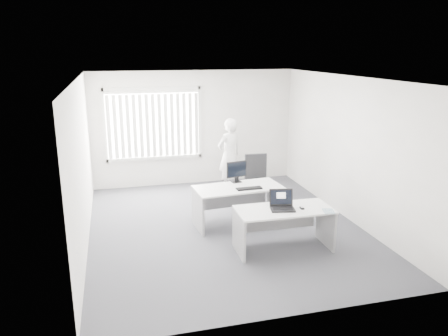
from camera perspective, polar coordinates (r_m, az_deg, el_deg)
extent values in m
plane|color=#4C4C53|center=(8.42, 0.11, -7.71)|extent=(6.00, 6.00, 0.00)
cube|color=silver|center=(10.84, -3.91, 5.22)|extent=(5.00, 0.02, 2.80)
cube|color=silver|center=(5.26, 8.45, -5.96)|extent=(5.00, 0.02, 2.80)
cube|color=silver|center=(7.75, -18.08, 0.41)|extent=(0.02, 6.00, 2.80)
cube|color=silver|center=(8.92, 15.85, 2.48)|extent=(0.02, 6.00, 2.80)
cube|color=white|center=(7.76, 0.12, 11.67)|extent=(5.00, 6.00, 0.02)
cube|color=silver|center=(10.64, -9.21, 5.69)|extent=(2.32, 0.06, 1.76)
cube|color=silver|center=(7.34, 7.87, -5.41)|extent=(1.61, 0.77, 0.03)
cube|color=#9A999C|center=(7.24, 1.95, -8.68)|extent=(0.05, 0.69, 0.70)
cube|color=#9A999C|center=(7.78, 13.15, -7.34)|extent=(0.05, 0.69, 0.70)
cube|color=silver|center=(8.32, 1.86, -2.57)|extent=(1.71, 0.92, 0.03)
cube|color=#9A999C|center=(8.20, -3.43, -5.65)|extent=(0.10, 0.71, 0.72)
cube|color=#9A999C|center=(8.76, 6.77, -4.36)|extent=(0.10, 0.71, 0.72)
cylinder|color=black|center=(9.40, 4.39, -4.97)|extent=(0.69, 0.69, 0.09)
cylinder|color=black|center=(9.33, 4.42, -3.79)|extent=(0.08, 0.08, 0.50)
cube|color=black|center=(9.25, 4.45, -2.33)|extent=(0.53, 0.53, 0.08)
cube|color=black|center=(9.36, 4.14, 0.09)|extent=(0.48, 0.10, 0.59)
imported|color=white|center=(10.28, 0.70, 1.69)|extent=(0.75, 0.64, 1.75)
cube|color=silver|center=(7.36, 10.98, -5.37)|extent=(0.32, 0.26, 0.00)
cube|color=white|center=(7.35, 13.51, -5.51)|extent=(0.21, 0.26, 0.01)
cube|color=black|center=(8.20, 3.31, -2.68)|extent=(0.49, 0.17, 0.02)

